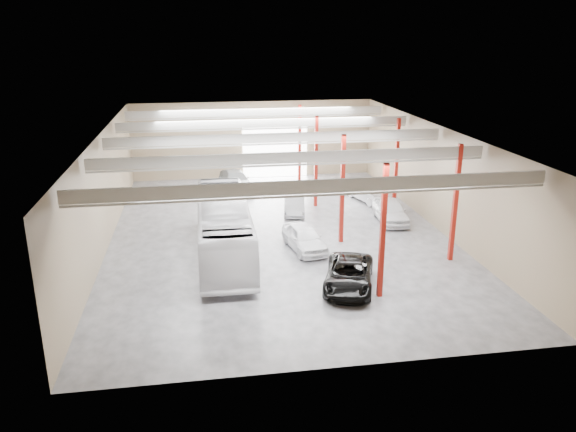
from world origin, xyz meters
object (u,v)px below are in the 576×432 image
object	(u,v)px
black_sedan	(349,275)
car_right_near	(369,191)
car_row_c	(235,180)
car_right_far	(390,211)
car_row_b	(294,204)
car_row_a	(304,238)
coach_bus	(224,228)

from	to	relation	value
black_sedan	car_right_near	bearing A→B (deg)	87.60
car_row_c	car_right_far	world-z (taller)	car_right_far
car_right_near	car_row_c	bearing A→B (deg)	137.21
car_row_b	car_right_far	bearing A→B (deg)	-16.64
car_row_a	car_row_c	world-z (taller)	car_row_a
car_right_near	coach_bus	bearing A→B (deg)	-156.14
car_right_far	car_row_a	bearing A→B (deg)	-143.69
black_sedan	car_row_c	distance (m)	21.25
coach_bus	car_right_far	size ratio (longest dim) A/B	2.68
black_sedan	car_right_near	xyz separation A→B (m)	(5.80, 15.33, 0.08)
coach_bus	car_row_b	size ratio (longest dim) A/B	2.99
coach_bus	black_sedan	distance (m)	8.48
black_sedan	car_row_b	size ratio (longest dim) A/B	1.24
car_right_near	black_sedan	bearing A→B (deg)	-125.69
car_row_a	car_right_near	world-z (taller)	car_right_near
coach_bus	car_row_a	xyz separation A→B (m)	(4.97, 0.15, -1.00)
black_sedan	car_row_a	world-z (taller)	car_row_a
car_row_a	car_row_b	bearing A→B (deg)	75.50
car_row_b	car_row_c	size ratio (longest dim) A/B	0.80
car_row_b	car_row_a	bearing A→B (deg)	-85.71
coach_bus	car_right_near	bearing A→B (deg)	39.32
car_row_b	car_row_c	bearing A→B (deg)	126.54
car_right_far	car_row_c	bearing A→B (deg)	138.82
car_row_b	car_right_far	distance (m)	7.16
car_row_a	car_row_b	world-z (taller)	car_row_a
coach_bus	black_sedan	size ratio (longest dim) A/B	2.41
coach_bus	car_right_far	xyz separation A→B (m)	(12.07, 4.51, -0.97)
black_sedan	car_row_a	xyz separation A→B (m)	(-1.30, 5.77, 0.04)
car_row_c	car_right_far	xyz separation A→B (m)	(10.30, -10.64, 0.04)
car_right_far	car_row_b	bearing A→B (deg)	158.78
car_row_a	car_row_c	xyz separation A→B (m)	(-3.20, 15.00, -0.01)
car_right_far	black_sedan	bearing A→B (deg)	-115.05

